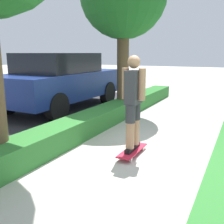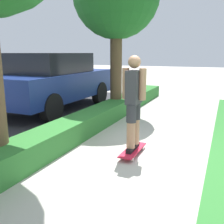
% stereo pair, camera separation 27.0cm
% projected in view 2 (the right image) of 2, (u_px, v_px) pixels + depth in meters
% --- Properties ---
extents(ground_plane, '(60.00, 60.00, 0.00)m').
position_uv_depth(ground_plane, '(144.00, 157.00, 4.42)').
color(ground_plane, '#ADA89E').
extents(hedge_row, '(12.85, 0.60, 0.41)m').
position_uv_depth(hedge_row, '(64.00, 134.00, 5.00)').
color(hedge_row, '#2D702D').
rests_on(hedge_row, ground_plane).
extents(skateboard, '(0.83, 0.24, 0.09)m').
position_uv_depth(skateboard, '(133.00, 150.00, 4.51)').
color(skateboard, red).
rests_on(skateboard, ground_plane).
extents(skater_person, '(0.48, 0.41, 1.59)m').
position_uv_depth(skater_person, '(134.00, 101.00, 4.32)').
color(skater_person, black).
rests_on(skater_person, skateboard).
extents(parked_car_middle, '(4.42, 2.02, 1.71)m').
position_uv_depth(parked_car_middle, '(53.00, 80.00, 7.96)').
color(parked_car_middle, navy).
rests_on(parked_car_middle, ground_plane).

